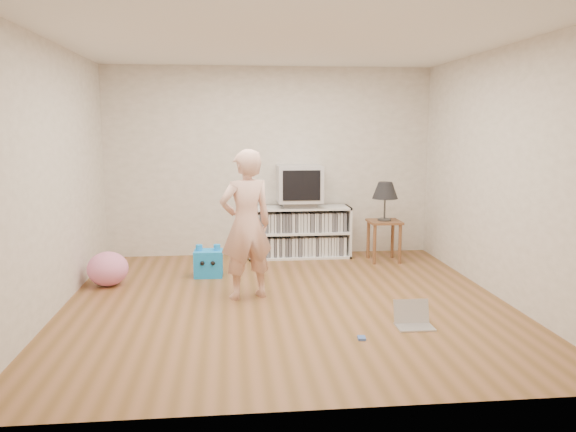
% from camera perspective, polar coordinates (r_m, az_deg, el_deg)
% --- Properties ---
extents(ground, '(4.50, 4.50, 0.00)m').
position_cam_1_polar(ground, '(5.85, -0.20, -8.70)').
color(ground, brown).
rests_on(ground, ground).
extents(walls, '(4.52, 4.52, 2.60)m').
position_cam_1_polar(walls, '(5.59, -0.21, 4.08)').
color(walls, beige).
rests_on(walls, ground).
extents(ceiling, '(4.50, 4.50, 0.01)m').
position_cam_1_polar(ceiling, '(5.63, -0.21, 17.38)').
color(ceiling, white).
rests_on(ceiling, walls).
extents(media_unit, '(1.40, 0.45, 0.70)m').
position_cam_1_polar(media_unit, '(7.77, 1.11, -1.59)').
color(media_unit, white).
rests_on(media_unit, ground).
extents(dvd_deck, '(0.45, 0.35, 0.07)m').
position_cam_1_polar(dvd_deck, '(7.69, 1.14, 1.21)').
color(dvd_deck, gray).
rests_on(dvd_deck, media_unit).
extents(crt_tv, '(0.60, 0.53, 0.50)m').
position_cam_1_polar(crt_tv, '(7.66, 1.14, 3.32)').
color(crt_tv, '#B4B4B9').
rests_on(crt_tv, dvd_deck).
extents(side_table, '(0.42, 0.42, 0.55)m').
position_cam_1_polar(side_table, '(7.60, 9.73, -1.45)').
color(side_table, brown).
rests_on(side_table, ground).
extents(table_lamp, '(0.34, 0.34, 0.52)m').
position_cam_1_polar(table_lamp, '(7.53, 9.84, 2.48)').
color(table_lamp, '#333333').
rests_on(table_lamp, side_table).
extents(person, '(0.66, 0.54, 1.56)m').
position_cam_1_polar(person, '(5.83, -4.27, -0.89)').
color(person, beige).
rests_on(person, ground).
extents(laptop, '(0.33, 0.26, 0.23)m').
position_cam_1_polar(laptop, '(5.29, 12.58, -10.19)').
color(laptop, silver).
rests_on(laptop, ground).
extents(playing_cards, '(0.07, 0.10, 0.02)m').
position_cam_1_polar(playing_cards, '(4.91, 7.49, -12.19)').
color(playing_cards, '#4262B0').
rests_on(playing_cards, ground).
extents(plush_blue, '(0.34, 0.30, 0.39)m').
position_cam_1_polar(plush_blue, '(6.84, -8.09, -4.74)').
color(plush_blue, '#148FFD').
rests_on(plush_blue, ground).
extents(plush_pink, '(0.57, 0.57, 0.39)m').
position_cam_1_polar(plush_pink, '(6.70, -17.84, -5.13)').
color(plush_pink, pink).
rests_on(plush_pink, ground).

